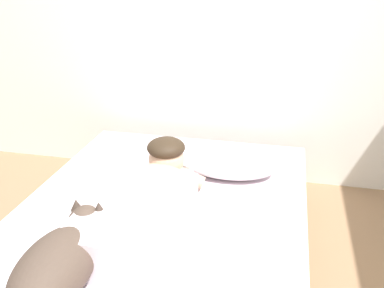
{
  "coord_description": "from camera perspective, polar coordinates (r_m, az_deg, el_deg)",
  "views": [
    {
      "loc": [
        0.57,
        -1.39,
        1.46
      ],
      "look_at": [
        0.13,
        0.6,
        0.59
      ],
      "focal_mm": 40.37,
      "sensor_mm": 36.0,
      "label": 1
    }
  ],
  "objects": [
    {
      "name": "person_lying",
      "position": [
        2.0,
        -6.23,
        -7.54
      ],
      "size": [
        0.43,
        0.92,
        0.27
      ],
      "color": "silver",
      "rests_on": "bed"
    },
    {
      "name": "coffee_cup",
      "position": [
        2.43,
        -0.15,
        -3.36
      ],
      "size": [
        0.12,
        0.09,
        0.07
      ],
      "color": "white",
      "rests_on": "bed"
    },
    {
      "name": "bed",
      "position": [
        2.2,
        -4.37,
        -13.02
      ],
      "size": [
        1.44,
        1.98,
        0.34
      ],
      "color": "gray",
      "rests_on": "ground"
    },
    {
      "name": "dog",
      "position": [
        1.71,
        -17.01,
        -14.52
      ],
      "size": [
        0.26,
        0.57,
        0.21
      ],
      "color": "#4C3D33",
      "rests_on": "bed"
    },
    {
      "name": "pillow",
      "position": [
        2.45,
        4.99,
        -2.7
      ],
      "size": [
        0.52,
        0.32,
        0.11
      ],
      "primitive_type": "ellipsoid",
      "color": "silver",
      "rests_on": "bed"
    },
    {
      "name": "cell_phone",
      "position": [
        2.01,
        -12.16,
        -11.24
      ],
      "size": [
        0.07,
        0.14,
        0.01
      ],
      "primitive_type": "cube",
      "color": "black",
      "rests_on": "bed"
    }
  ]
}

